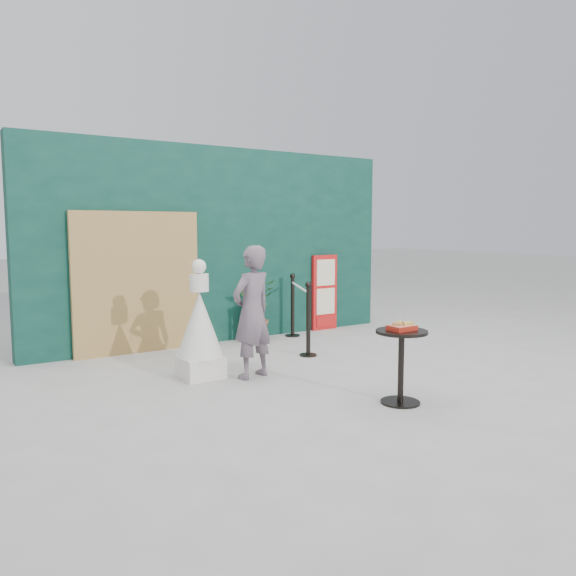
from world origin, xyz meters
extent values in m
plane|color=#ADAAA5|center=(0.00, 0.00, 0.00)|extent=(60.00, 60.00, 0.00)
cube|color=#0A2F29|center=(0.00, 3.15, 1.50)|extent=(6.00, 0.30, 3.00)
cube|color=tan|center=(-1.40, 2.94, 1.00)|extent=(1.80, 0.08, 2.00)
imported|color=#63555E|center=(-0.71, 0.89, 0.78)|extent=(0.65, 0.52, 1.57)
cube|color=red|center=(1.90, 2.96, 0.65)|extent=(0.50, 0.06, 1.30)
cube|color=beige|center=(1.90, 2.92, 1.00)|extent=(0.38, 0.02, 0.45)
cube|color=beige|center=(1.90, 2.92, 0.50)|extent=(0.38, 0.02, 0.45)
cube|color=red|center=(1.90, 2.92, 0.15)|extent=(0.38, 0.02, 0.18)
cube|color=white|center=(-1.22, 1.23, 0.13)|extent=(0.47, 0.47, 0.26)
cone|color=silver|center=(-1.22, 1.23, 0.64)|extent=(0.55, 0.55, 0.77)
cylinder|color=white|center=(-1.22, 1.23, 1.13)|extent=(0.22, 0.22, 0.21)
sphere|color=white|center=(-1.22, 1.23, 1.32)|extent=(0.17, 0.17, 0.17)
cylinder|color=black|center=(0.07, -0.79, 0.01)|extent=(0.40, 0.40, 0.02)
cylinder|color=black|center=(0.07, -0.79, 0.36)|extent=(0.06, 0.06, 0.72)
cylinder|color=black|center=(0.07, -0.79, 0.73)|extent=(0.52, 0.52, 0.03)
cube|color=#AB2012|center=(0.07, -0.79, 0.78)|extent=(0.26, 0.19, 0.05)
cube|color=red|center=(0.07, -0.79, 0.80)|extent=(0.24, 0.17, 0.00)
cube|color=#C09346|center=(0.03, -0.78, 0.82)|extent=(0.15, 0.14, 0.02)
cube|color=gold|center=(0.12, -0.81, 0.82)|extent=(0.13, 0.13, 0.02)
cone|color=yellow|center=(0.09, -0.74, 0.83)|extent=(0.06, 0.06, 0.06)
cylinder|color=brown|center=(0.39, 2.72, 0.14)|extent=(0.35, 0.35, 0.29)
cylinder|color=brown|center=(0.39, 2.72, 0.31)|extent=(0.38, 0.38, 0.05)
imported|color=#2F5E28|center=(0.39, 2.72, 0.65)|extent=(0.57, 0.49, 0.63)
cylinder|color=black|center=(0.50, 1.45, 0.01)|extent=(0.24, 0.24, 0.02)
cylinder|color=black|center=(0.50, 1.45, 0.48)|extent=(0.06, 0.06, 0.96)
sphere|color=black|center=(0.50, 1.45, 0.99)|extent=(0.09, 0.09, 0.09)
cylinder|color=black|center=(1.10, 2.75, 0.01)|extent=(0.24, 0.24, 0.02)
cylinder|color=black|center=(1.10, 2.75, 0.48)|extent=(0.06, 0.06, 0.96)
sphere|color=black|center=(1.10, 2.75, 0.99)|extent=(0.09, 0.09, 0.09)
cylinder|color=white|center=(0.80, 2.10, 0.88)|extent=(0.63, 1.31, 0.03)
camera|label=1|loc=(-3.91, -4.81, 1.78)|focal=35.00mm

